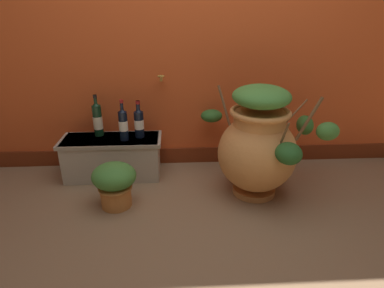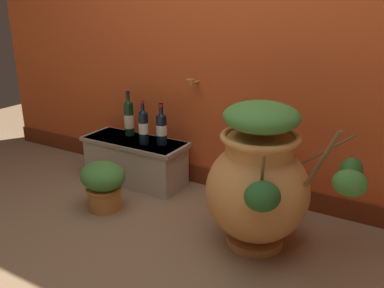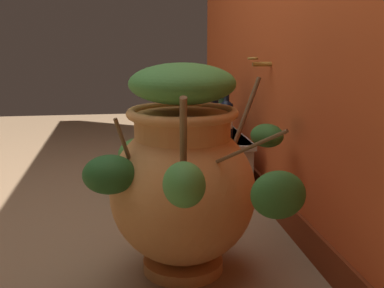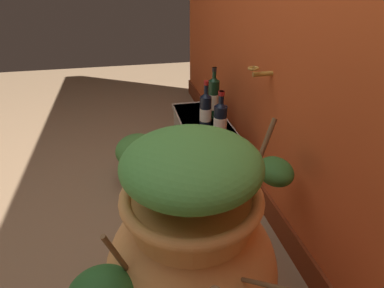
# 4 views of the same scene
# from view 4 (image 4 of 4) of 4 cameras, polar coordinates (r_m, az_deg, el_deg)

# --- Properties ---
(ground_plane) EXTENTS (7.00, 7.00, 0.00)m
(ground_plane) POSITION_cam_4_polar(r_m,az_deg,el_deg) (1.74, -22.45, -18.67)
(ground_plane) COLOR #896B4C
(terracotta_urn) EXTENTS (0.93, 0.86, 0.83)m
(terracotta_urn) POSITION_cam_4_polar(r_m,az_deg,el_deg) (1.11, 0.17, -19.42)
(terracotta_urn) COLOR #D68E4C
(terracotta_urn) RESTS_ON ground_plane
(stone_ledge) EXTENTS (0.80, 0.32, 0.33)m
(stone_ledge) POSITION_cam_4_polar(r_m,az_deg,el_deg) (2.17, 2.37, -0.06)
(stone_ledge) COLOR #B2A893
(stone_ledge) RESTS_ON ground_plane
(wine_bottle_left) EXTENTS (0.08, 0.08, 0.30)m
(wine_bottle_left) POSITION_cam_4_polar(r_m,az_deg,el_deg) (1.85, 5.02, 4.32)
(wine_bottle_left) COLOR black
(wine_bottle_left) RESTS_ON stone_ledge
(wine_bottle_middle) EXTENTS (0.07, 0.07, 0.34)m
(wine_bottle_middle) POSITION_cam_4_polar(r_m,az_deg,el_deg) (2.16, 3.83, 8.32)
(wine_bottle_middle) COLOR black
(wine_bottle_middle) RESTS_ON stone_ledge
(wine_bottle_right) EXTENTS (0.07, 0.07, 0.33)m
(wine_bottle_right) POSITION_cam_4_polar(r_m,az_deg,el_deg) (1.94, 2.41, 5.76)
(wine_bottle_right) COLOR black
(wine_bottle_right) RESTS_ON stone_ledge
(potted_shrub) EXTENTS (0.31, 0.27, 0.33)m
(potted_shrub) POSITION_cam_4_polar(r_m,az_deg,el_deg) (2.04, -9.47, -2.44)
(potted_shrub) COLOR #CC7F3D
(potted_shrub) RESTS_ON ground_plane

